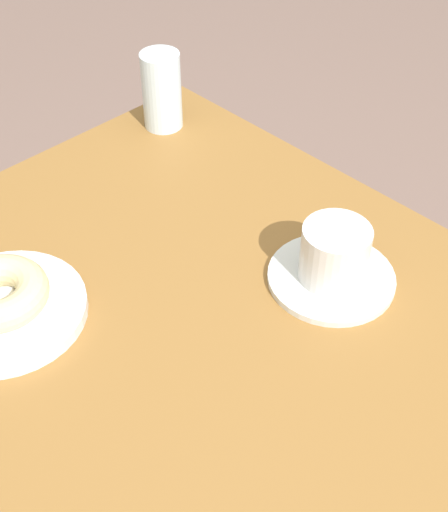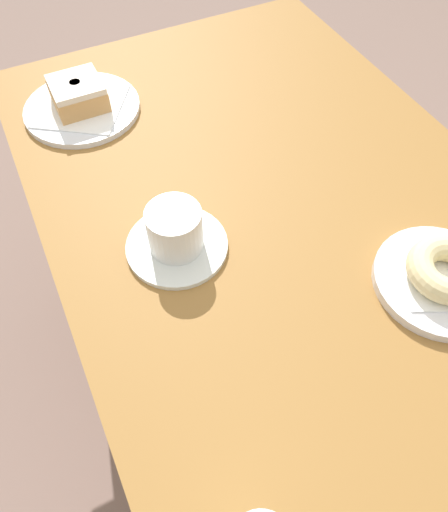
# 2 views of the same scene
# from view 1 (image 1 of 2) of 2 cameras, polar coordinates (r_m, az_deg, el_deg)

# --- Properties ---
(table) EXTENTS (1.07, 0.75, 0.73)m
(table) POSITION_cam_1_polar(r_m,az_deg,el_deg) (0.84, 2.47, -14.67)
(table) COLOR olive
(table) RESTS_ON ground_plane
(plate_sugar_ring) EXTENTS (0.19, 0.19, 0.02)m
(plate_sugar_ring) POSITION_cam_1_polar(r_m,az_deg,el_deg) (0.86, -17.11, -4.20)
(plate_sugar_ring) COLOR white
(plate_sugar_ring) RESTS_ON table
(napkin_sugar_ring) EXTENTS (0.15, 0.15, 0.00)m
(napkin_sugar_ring) POSITION_cam_1_polar(r_m,az_deg,el_deg) (0.86, -17.23, -3.77)
(napkin_sugar_ring) COLOR white
(napkin_sugar_ring) RESTS_ON plate_sugar_ring
(water_glass) EXTENTS (0.06, 0.06, 0.12)m
(water_glass) POSITION_cam_1_polar(r_m,az_deg,el_deg) (1.12, -5.00, 13.03)
(water_glass) COLOR silver
(water_glass) RESTS_ON table
(coffee_cup) EXTENTS (0.16, 0.16, 0.08)m
(coffee_cup) POSITION_cam_1_polar(r_m,az_deg,el_deg) (0.86, 8.76, -0.33)
(coffee_cup) COLOR silver
(coffee_cup) RESTS_ON table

